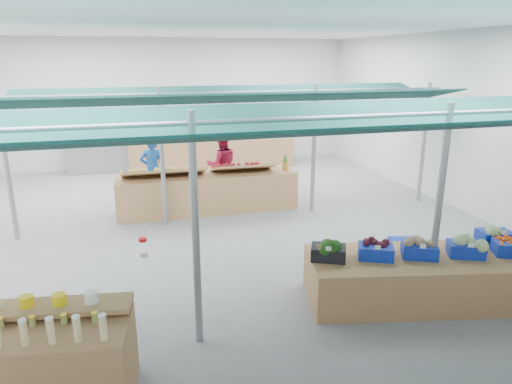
{
  "coord_description": "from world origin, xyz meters",
  "views": [
    {
      "loc": [
        -1.75,
        -9.21,
        3.57
      ],
      "look_at": [
        0.48,
        -1.6,
        1.23
      ],
      "focal_mm": 32.0,
      "sensor_mm": 36.0,
      "label": 1
    }
  ],
  "objects_px": {
    "vendor_left": "(153,169)",
    "crate_stack": "(406,258)",
    "bottle_shelf": "(35,361)",
    "fruit_counter": "(208,192)",
    "vendor_right": "(222,165)",
    "veg_counter": "(429,278)"
  },
  "relations": [
    {
      "from": "fruit_counter",
      "to": "crate_stack",
      "type": "bearing_deg",
      "value": -58.85
    },
    {
      "from": "vendor_left",
      "to": "vendor_right",
      "type": "relative_size",
      "value": 1.0
    },
    {
      "from": "veg_counter",
      "to": "crate_stack",
      "type": "xyz_separation_m",
      "value": [
        0.1,
        0.76,
        -0.03
      ]
    },
    {
      "from": "vendor_left",
      "to": "crate_stack",
      "type": "bearing_deg",
      "value": 125.32
    },
    {
      "from": "fruit_counter",
      "to": "vendor_right",
      "type": "xyz_separation_m",
      "value": [
        0.6,
        1.1,
        0.39
      ]
    },
    {
      "from": "bottle_shelf",
      "to": "fruit_counter",
      "type": "distance_m",
      "value": 6.52
    },
    {
      "from": "fruit_counter",
      "to": "crate_stack",
      "type": "height_order",
      "value": "fruit_counter"
    },
    {
      "from": "bottle_shelf",
      "to": "vendor_right",
      "type": "xyz_separation_m",
      "value": [
        3.53,
        6.92,
        0.37
      ]
    },
    {
      "from": "fruit_counter",
      "to": "vendor_left",
      "type": "bearing_deg",
      "value": 138.48
    },
    {
      "from": "vendor_right",
      "to": "veg_counter",
      "type": "bearing_deg",
      "value": 107.5
    },
    {
      "from": "veg_counter",
      "to": "vendor_left",
      "type": "relative_size",
      "value": 2.15
    },
    {
      "from": "veg_counter",
      "to": "fruit_counter",
      "type": "bearing_deg",
      "value": 128.4
    },
    {
      "from": "bottle_shelf",
      "to": "crate_stack",
      "type": "xyz_separation_m",
      "value": [
        5.49,
        1.43,
        -0.15
      ]
    },
    {
      "from": "fruit_counter",
      "to": "vendor_left",
      "type": "distance_m",
      "value": 1.68
    },
    {
      "from": "veg_counter",
      "to": "vendor_left",
      "type": "height_order",
      "value": "vendor_left"
    },
    {
      "from": "veg_counter",
      "to": "crate_stack",
      "type": "bearing_deg",
      "value": 95.52
    },
    {
      "from": "veg_counter",
      "to": "crate_stack",
      "type": "relative_size",
      "value": 5.59
    },
    {
      "from": "crate_stack",
      "to": "bottle_shelf",
      "type": "bearing_deg",
      "value": -165.42
    },
    {
      "from": "bottle_shelf",
      "to": "veg_counter",
      "type": "height_order",
      "value": "bottle_shelf"
    },
    {
      "from": "vendor_left",
      "to": "veg_counter",
      "type": "bearing_deg",
      "value": 121.27
    },
    {
      "from": "vendor_right",
      "to": "bottle_shelf",
      "type": "bearing_deg",
      "value": 63.96
    },
    {
      "from": "bottle_shelf",
      "to": "vendor_left",
      "type": "distance_m",
      "value": 7.15
    }
  ]
}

